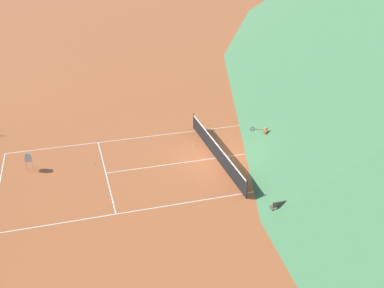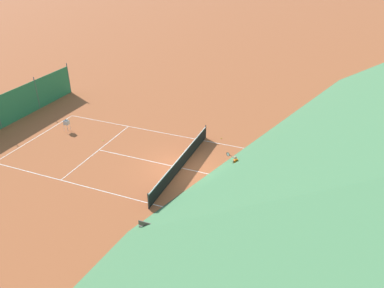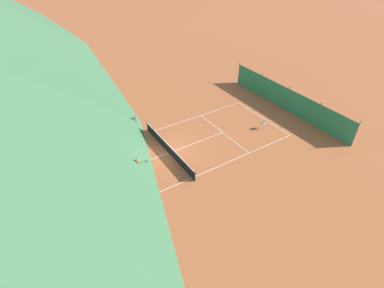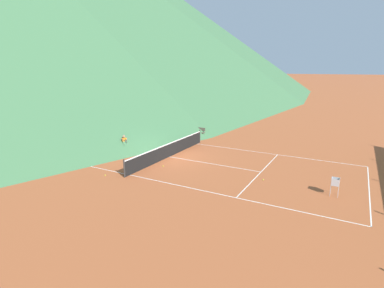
{
  "view_description": "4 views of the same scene",
  "coord_description": "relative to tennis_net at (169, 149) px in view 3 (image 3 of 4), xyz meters",
  "views": [
    {
      "loc": [
        21.98,
        -7.95,
        12.06
      ],
      "look_at": [
        0.39,
        -1.58,
        1.31
      ],
      "focal_mm": 42.0,
      "sensor_mm": 36.0,
      "label": 1
    },
    {
      "loc": [
        18.9,
        8.4,
        13.15
      ],
      "look_at": [
        -1.72,
        0.05,
        0.93
      ],
      "focal_mm": 35.0,
      "sensor_mm": 36.0,
      "label": 2
    },
    {
      "loc": [
        -19.97,
        10.11,
        17.44
      ],
      "look_at": [
        -1.52,
        -1.63,
        1.35
      ],
      "focal_mm": 28.0,
      "sensor_mm": 36.0,
      "label": 3
    },
    {
      "loc": [
        -16.47,
        -10.84,
        5.93
      ],
      "look_at": [
        0.75,
        -1.37,
        0.91
      ],
      "focal_mm": 28.0,
      "sensor_mm": 36.0,
      "label": 4
    }
  ],
  "objects": [
    {
      "name": "ground_plane",
      "position": [
        0.0,
        0.0,
        -0.5
      ],
      "size": [
        600.0,
        600.0,
        0.0
      ],
      "primitive_type": "plane",
      "color": "#A8542D"
    },
    {
      "name": "court_line_markings",
      "position": [
        0.0,
        0.0,
        -0.5
      ],
      "size": [
        8.25,
        23.85,
        0.01
      ],
      "color": "white",
      "rests_on": "ground"
    },
    {
      "name": "tennis_net",
      "position": [
        0.0,
        0.0,
        0.0
      ],
      "size": [
        9.18,
        0.08,
        1.06
      ],
      "color": "#2D2D2D",
      "rests_on": "ground"
    },
    {
      "name": "windscreen_fence_near",
      "position": [
        -0.0,
        -15.5,
        0.81
      ],
      "size": [
        17.28,
        0.08,
        2.9
      ],
      "color": "#2D754C",
      "rests_on": "ground"
    },
    {
      "name": "player_near_baseline",
      "position": [
        -0.66,
        3.38,
        0.25
      ],
      "size": [
        0.8,
        0.92,
        1.28
      ],
      "color": "#23284C",
      "rests_on": "ground"
    },
    {
      "name": "player_far_service",
      "position": [
        0.07,
        9.9,
        0.15
      ],
      "size": [
        0.38,
        0.97,
        1.11
      ],
      "color": "black",
      "rests_on": "ground"
    },
    {
      "name": "player_far_baseline",
      "position": [
        1.86,
        6.78,
        0.17
      ],
      "size": [
        0.65,
        0.89,
        1.14
      ],
      "color": "#23284C",
      "rests_on": "ground"
    },
    {
      "name": "tennis_ball_service_box",
      "position": [
        -4.88,
        1.14,
        -0.47
      ],
      "size": [
        0.07,
        0.07,
        0.07
      ],
      "primitive_type": "sphere",
      "color": "#CCE033",
      "rests_on": "ground"
    },
    {
      "name": "tennis_ball_far_corner",
      "position": [
        2.29,
        9.53,
        -0.47
      ],
      "size": [
        0.07,
        0.07,
        0.07
      ],
      "primitive_type": "sphere",
      "color": "#CCE033",
      "rests_on": "ground"
    },
    {
      "name": "tennis_ball_by_net_left",
      "position": [
        -1.95,
        -0.81,
        -0.47
      ],
      "size": [
        0.07,
        0.07,
        0.07
      ],
      "primitive_type": "sphere",
      "color": "#CCE033",
      "rests_on": "ground"
    },
    {
      "name": "tennis_ball_near_corner",
      "position": [
        -1.26,
        -6.89,
        -0.47
      ],
      "size": [
        0.07,
        0.07,
        0.07
      ],
      "primitive_type": "sphere",
      "color": "#CCE033",
      "rests_on": "ground"
    },
    {
      "name": "ball_hopper",
      "position": [
        -1.64,
        -10.4,
        0.15
      ],
      "size": [
        0.36,
        0.36,
        0.89
      ],
      "color": "#B7B7BC",
      "rests_on": "ground"
    },
    {
      "name": "courtside_bench",
      "position": [
        6.34,
        1.22,
        -0.05
      ],
      "size": [
        0.36,
        1.5,
        0.84
      ],
      "color": "#51473D",
      "rests_on": "ground"
    }
  ]
}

